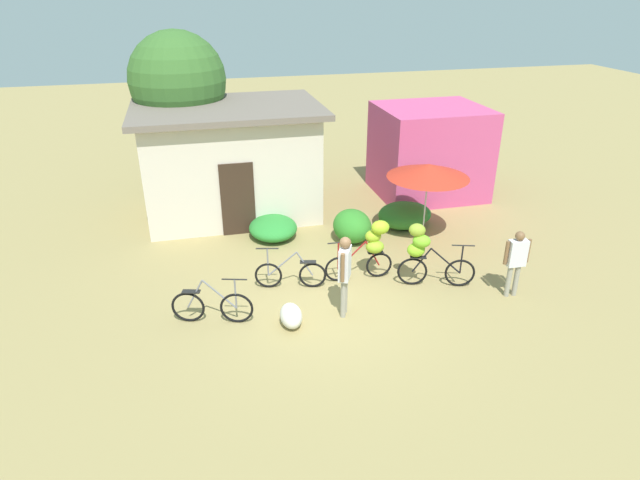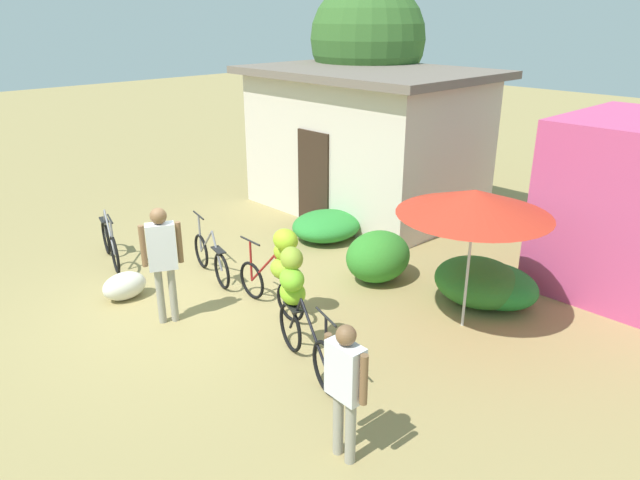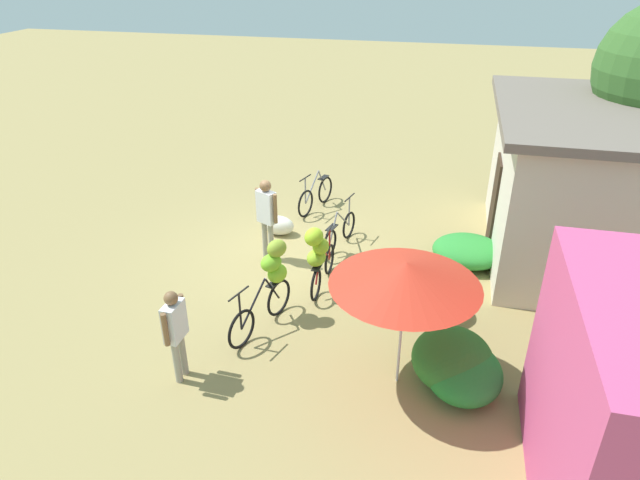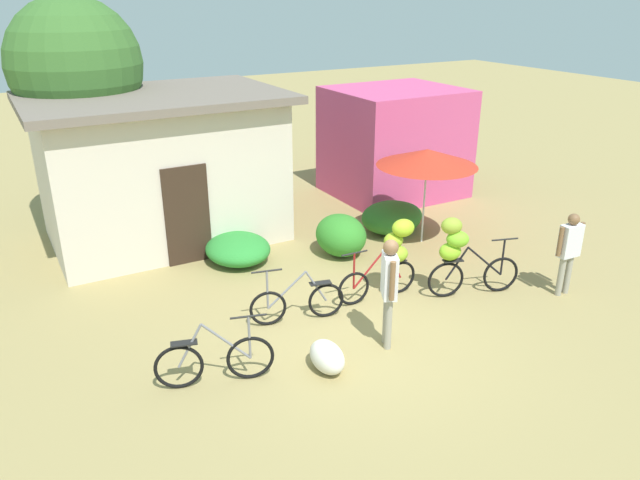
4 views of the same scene
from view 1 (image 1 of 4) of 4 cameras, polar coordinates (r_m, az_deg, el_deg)
ground_plane at (r=11.68m, az=1.27°, el=-6.91°), size 60.00×60.00×0.00m
building_low at (r=15.99m, az=-9.39°, el=8.28°), size 5.21×3.73×3.15m
shop_pink at (r=17.68m, az=11.37°, el=9.12°), size 3.20×2.80×2.78m
tree_behind_building at (r=16.80m, az=-14.72°, el=15.85°), size 2.78×2.78×5.06m
hedge_bush_front_left at (r=14.61m, az=-4.95°, el=1.28°), size 1.28×1.45×0.55m
hedge_bush_front_right at (r=14.32m, az=3.40°, el=1.48°), size 0.99×1.19×0.86m
hedge_bush_mid at (r=15.30m, az=8.72°, el=2.56°), size 1.41×1.22×0.71m
hedge_bush_by_door at (r=15.53m, az=9.17°, el=2.71°), size 1.36×1.13×0.61m
market_umbrella at (r=14.19m, az=11.30°, el=7.15°), size 2.12×2.12×2.07m
bicycle_leftmost at (r=11.18m, az=-11.23°, el=-6.84°), size 1.61×0.51×1.02m
bicycle_near_pile at (r=12.18m, az=-3.14°, el=-3.57°), size 1.57×0.42×1.00m
bicycle_center_loaded at (r=12.36m, az=5.43°, el=-0.49°), size 1.60×0.44×1.45m
bicycle_by_shop at (r=12.23m, az=10.87°, el=-1.12°), size 1.67×0.67×1.51m
produce_sack at (r=10.98m, az=-3.06°, el=-7.94°), size 0.47×0.72×0.44m
person_vendor at (r=10.86m, az=2.61°, el=-2.95°), size 0.36×0.53×1.77m
person_bystander at (r=12.31m, az=19.91°, el=-1.73°), size 0.58×0.22×1.55m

